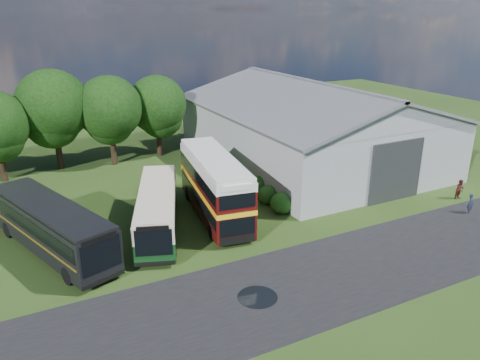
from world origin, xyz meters
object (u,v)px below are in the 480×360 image
visitor_a (471,204)px  bus_maroon_double (215,187)px  bus_dark_single (52,227)px  bus_green_single (157,209)px  storage_shed (309,121)px  visitor_b (460,190)px

visitor_a → bus_maroon_double: bearing=112.9°
bus_maroon_double → bus_dark_single: (-11.48, -0.40, -0.58)m
bus_green_single → bus_dark_single: bus_dark_single is taller
storage_shed → bus_maroon_double: bearing=-150.0°
bus_green_single → storage_shed: bearing=44.7°
storage_shed → visitor_a: bearing=-78.6°
bus_dark_single → visitor_b: size_ratio=7.40×
storage_shed → bus_green_single: storage_shed is taller
bus_maroon_double → bus_dark_single: bearing=-169.4°
storage_shed → bus_green_single: 20.75m
storage_shed → visitor_a: storage_shed is taller
storage_shed → visitor_b: 15.56m
bus_maroon_double → storage_shed: bearing=38.6°
storage_shed → visitor_b: bearing=-70.6°
bus_maroon_double → visitor_a: 19.50m
visitor_a → storage_shed: bearing=60.2°
bus_dark_single → visitor_a: bearing=-34.7°
bus_green_single → bus_dark_single: bearing=-160.4°
bus_dark_single → visitor_b: bearing=-29.8°
bus_green_single → bus_maroon_double: 4.65m
bus_maroon_double → visitor_a: bus_maroon_double is taller
storage_shed → bus_maroon_double: (-14.14, -8.16, -1.82)m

